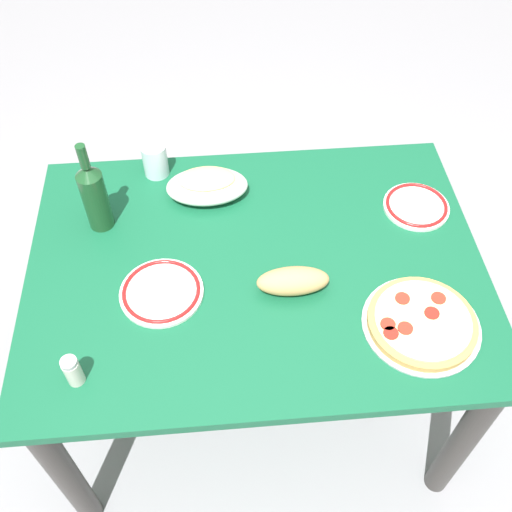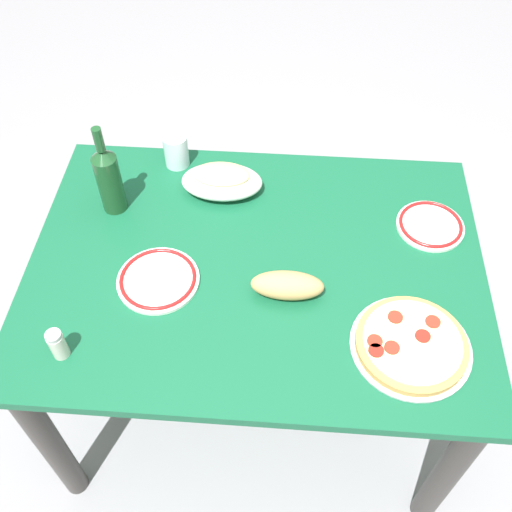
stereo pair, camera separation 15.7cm
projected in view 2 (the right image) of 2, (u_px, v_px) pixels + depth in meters
name	position (u px, v px, depth m)	size (l,w,h in m)	color
ground_plane	(256.00, 386.00, 2.15)	(8.00, 8.00, 0.00)	gray
dining_table	(256.00, 289.00, 1.69)	(1.23, 0.90, 0.72)	#145938
pepperoni_pizza	(411.00, 344.00, 1.42)	(0.29, 0.29, 0.03)	#B7B7BC
baked_pasta_dish	(222.00, 180.00, 1.74)	(0.24, 0.15, 0.08)	white
wine_bottle	(109.00, 178.00, 1.64)	(0.07, 0.07, 0.29)	#194723
water_glass	(176.00, 150.00, 1.81)	(0.08, 0.08, 0.11)	silver
side_plate_near	(158.00, 279.00, 1.55)	(0.22, 0.22, 0.02)	white
side_plate_far	(430.00, 225.00, 1.67)	(0.19, 0.19, 0.02)	white
bread_loaf	(287.00, 285.00, 1.50)	(0.19, 0.08, 0.07)	tan
spice_shaker	(58.00, 344.00, 1.38)	(0.04, 0.04, 0.09)	silver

